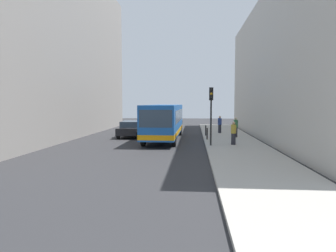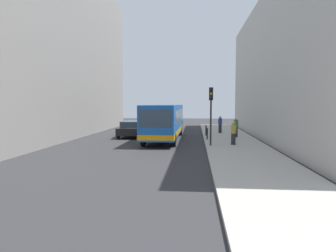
# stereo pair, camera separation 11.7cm
# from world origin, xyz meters

# --- Properties ---
(ground_plane) EXTENTS (80.00, 80.00, 0.00)m
(ground_plane) POSITION_xyz_m (0.00, 0.00, 0.00)
(ground_plane) COLOR #2D2D30
(sidewalk) EXTENTS (4.40, 40.00, 0.15)m
(sidewalk) POSITION_xyz_m (5.40, 0.00, 0.07)
(sidewalk) COLOR #ADA89E
(sidewalk) RESTS_ON ground
(building_left) EXTENTS (7.00, 32.00, 16.79)m
(building_left) POSITION_xyz_m (-11.50, 4.00, 8.40)
(building_left) COLOR gray
(building_left) RESTS_ON ground
(building_right) EXTENTS (7.00, 32.00, 12.29)m
(building_right) POSITION_xyz_m (11.50, 4.00, 6.14)
(building_right) COLOR #BCB7AD
(building_right) RESTS_ON ground
(bus) EXTENTS (2.66, 11.05, 3.00)m
(bus) POSITION_xyz_m (-0.16, 2.62, 1.73)
(bus) COLOR #19519E
(bus) RESTS_ON ground
(car_beside_bus) EXTENTS (1.89, 4.41, 1.48)m
(car_beside_bus) POSITION_xyz_m (-3.50, 4.46, 0.78)
(car_beside_bus) COLOR black
(car_beside_bus) RESTS_ON ground
(car_behind_bus) EXTENTS (2.05, 4.49, 1.48)m
(car_behind_bus) POSITION_xyz_m (-0.10, 13.02, 0.78)
(car_behind_bus) COLOR black
(car_behind_bus) RESTS_ON ground
(traffic_light) EXTENTS (0.28, 0.33, 4.10)m
(traffic_light) POSITION_xyz_m (3.55, -1.62, 3.01)
(traffic_light) COLOR black
(traffic_light) RESTS_ON sidewalk
(bollard_near) EXTENTS (0.11, 0.11, 0.95)m
(bollard_near) POSITION_xyz_m (3.45, 1.92, 0.62)
(bollard_near) COLOR black
(bollard_near) RESTS_ON sidewalk
(bollard_mid) EXTENTS (0.11, 0.11, 0.95)m
(bollard_mid) POSITION_xyz_m (3.45, 4.94, 0.62)
(bollard_mid) COLOR black
(bollard_mid) RESTS_ON sidewalk
(pedestrian_near_signal) EXTENTS (0.38, 0.38, 1.68)m
(pedestrian_near_signal) POSITION_xyz_m (5.21, -1.09, 0.99)
(pedestrian_near_signal) COLOR #26262D
(pedestrian_near_signal) RESTS_ON sidewalk
(pedestrian_mid_sidewalk) EXTENTS (0.38, 0.38, 1.76)m
(pedestrian_mid_sidewalk) POSITION_xyz_m (6.04, 3.87, 1.03)
(pedestrian_mid_sidewalk) COLOR #26262D
(pedestrian_mid_sidewalk) RESTS_ON sidewalk
(pedestrian_far_sidewalk) EXTENTS (0.38, 0.38, 1.72)m
(pedestrian_far_sidewalk) POSITION_xyz_m (4.95, 7.59, 1.01)
(pedestrian_far_sidewalk) COLOR #26262D
(pedestrian_far_sidewalk) RESTS_ON sidewalk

